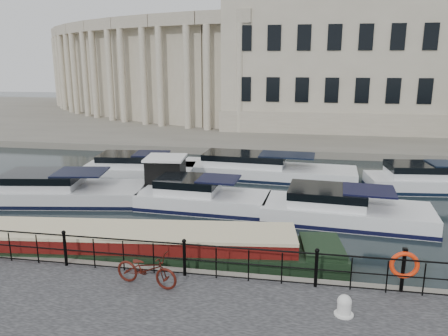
% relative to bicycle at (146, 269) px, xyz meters
% --- Properties ---
extents(ground_plane, '(160.00, 160.00, 0.00)m').
position_rel_bicycle_xyz_m(ground_plane, '(0.95, 3.04, -1.08)').
color(ground_plane, black).
rests_on(ground_plane, ground).
extents(far_bank, '(120.00, 42.00, 0.55)m').
position_rel_bicycle_xyz_m(far_bank, '(0.95, 42.04, -0.80)').
color(far_bank, '#6B665B').
rests_on(far_bank, ground_plane).
extents(railing, '(24.14, 0.14, 1.22)m').
position_rel_bicycle_xyz_m(railing, '(0.95, 0.79, 0.13)').
color(railing, black).
rests_on(railing, near_quay).
extents(civic_building, '(53.55, 31.84, 16.85)m').
position_rel_bicycle_xyz_m(civic_building, '(-0.05, 37.75, 5.96)').
color(civic_building, '#ADA38C').
rests_on(civic_building, far_bank).
extents(bicycle, '(2.10, 1.07, 1.05)m').
position_rel_bicycle_xyz_m(bicycle, '(0.00, 0.00, 0.00)').
color(bicycle, '#43120C').
rests_on(bicycle, near_quay).
extents(mooring_bollard, '(0.51, 0.51, 0.57)m').
position_rel_bicycle_xyz_m(mooring_bollard, '(5.65, -0.60, -0.26)').
color(mooring_bollard, silver).
rests_on(mooring_bollard, near_quay).
extents(life_ring_post, '(0.83, 0.21, 1.35)m').
position_rel_bicycle_xyz_m(life_ring_post, '(7.40, 0.87, 0.32)').
color(life_ring_post, black).
rests_on(life_ring_post, near_quay).
extents(narrowboat, '(17.39, 4.26, 1.62)m').
position_rel_bicycle_xyz_m(narrowboat, '(-2.52, 2.49, -0.71)').
color(narrowboat, black).
rests_on(narrowboat, ground_plane).
extents(harbour_hut, '(3.01, 2.59, 2.17)m').
position_rel_bicycle_xyz_m(harbour_hut, '(-2.69, 10.54, -0.12)').
color(harbour_hut, '#6B665B').
rests_on(harbour_hut, ground_plane).
extents(cabin_cruisers, '(27.25, 10.38, 1.99)m').
position_rel_bicycle_xyz_m(cabin_cruisers, '(0.75, 11.41, -0.71)').
color(cabin_cruisers, silver).
rests_on(cabin_cruisers, ground_plane).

